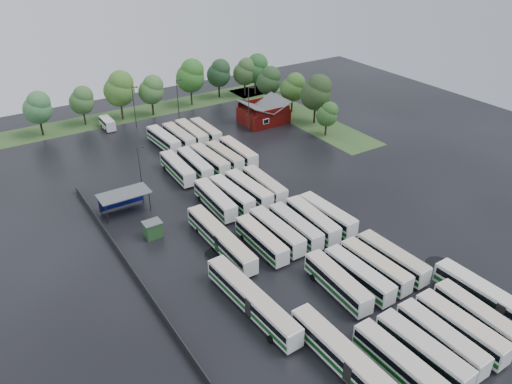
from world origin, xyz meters
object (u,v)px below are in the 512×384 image
brick_building (264,115)px  artic_bus_west_a (350,363)px  artic_bus_east (499,305)px  minibus (107,123)px

brick_building → artic_bus_west_a: brick_building is taller
artic_bus_east → minibus: (-20.19, 84.95, -0.41)m
artic_bus_west_a → minibus: (0.98, 81.89, -0.42)m
artic_bus_east → minibus: artic_bus_east is taller
brick_building → artic_bus_east: size_ratio=0.58×
brick_building → minibus: 35.72m
brick_building → minibus: bearing=153.4°
artic_bus_west_a → minibus: artic_bus_west_a is taller
brick_building → artic_bus_east: brick_building is taller
artic_bus_east → artic_bus_west_a: bearing=170.0°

